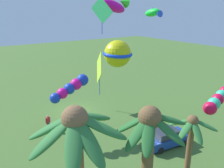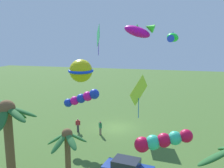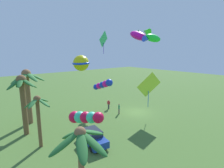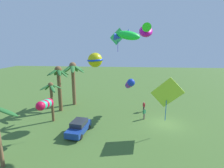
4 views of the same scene
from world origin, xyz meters
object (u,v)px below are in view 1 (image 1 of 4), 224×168
palm_tree_0 (77,147)px  kite_fish_0 (153,13)px  kite_tube_1 (217,100)px  kite_diamond_6 (99,68)px  kite_fish_4 (114,5)px  kite_tube_2 (71,88)px  spectator_1 (76,116)px  kite_diamond_5 (102,11)px  palm_tree_3 (190,138)px  palm_tree_2 (148,145)px  kite_ball_3 (118,54)px  parked_car_0 (166,137)px  spectator_0 (48,123)px

palm_tree_0 → kite_fish_0: 16.49m
kite_tube_1 → kite_diamond_6: size_ratio=0.71×
kite_fish_0 → kite_fish_4: (3.29, -1.89, 0.67)m
kite_tube_2 → kite_diamond_6: 6.62m
spectator_1 → kite_diamond_6: bearing=-154.4°
kite_tube_2 → kite_diamond_6: size_ratio=0.74×
palm_tree_0 → kite_diamond_5: size_ratio=2.57×
palm_tree_3 → kite_diamond_6: size_ratio=1.06×
kite_fish_4 → kite_diamond_5: (3.26, 3.02, -0.48)m
palm_tree_2 → kite_ball_3: (-2.54, -6.10, 3.14)m
palm_tree_2 → kite_fish_4: bearing=-117.9°
palm_tree_2 → kite_tube_2: (-0.88, -10.65, -0.31)m
spectator_1 → kite_diamond_5: size_ratio=0.56×
palm_tree_0 → palm_tree_3: bearing=173.2°
palm_tree_3 → parked_car_0: (-2.97, -4.37, -3.13)m
parked_car_0 → spectator_0: 11.04m
palm_tree_2 → kite_ball_3: kite_ball_3 is taller
palm_tree_3 → kite_fish_4: bearing=-102.6°
parked_car_0 → kite_tube_1: kite_tube_1 is taller
kite_fish_0 → kite_fish_4: size_ratio=0.73×
spectator_1 → kite_diamond_6: 6.05m
kite_ball_3 → kite_fish_4: bearing=-122.7°
kite_tube_2 → kite_diamond_5: (-2.25, 1.58, 6.32)m
palm_tree_2 → kite_ball_3: size_ratio=2.80×
kite_ball_3 → kite_diamond_6: 9.85m
palm_tree_2 → kite_tube_1: 9.66m
kite_tube_2 → parked_car_0: bearing=135.1°
palm_tree_3 → kite_fish_0: (-5.89, -9.77, 6.96)m
palm_tree_0 → kite_tube_2: 10.23m
kite_fish_0 → palm_tree_0: bearing=35.1°
palm_tree_0 → parked_car_0: (-9.82, -3.56, -4.66)m
kite_fish_0 → kite_diamond_5: (6.55, 1.12, 0.19)m
palm_tree_3 → kite_ball_3: kite_ball_3 is taller
palm_tree_3 → parked_car_0: size_ratio=1.31×
kite_ball_3 → kite_diamond_5: size_ratio=0.88×
kite_fish_0 → kite_tube_2: bearing=-3.0°
kite_tube_1 → kite_tube_2: size_ratio=0.97×
kite_diamond_6 → kite_tube_1: bearing=104.6°
palm_tree_0 → spectator_0: size_ratio=4.61×
parked_car_0 → spectator_0: spectator_0 is taller
palm_tree_3 → spectator_1: bearing=-82.2°
spectator_1 → kite_diamond_5: kite_diamond_5 is taller
palm_tree_2 → spectator_0: palm_tree_2 is taller
parked_car_0 → kite_tube_1: size_ratio=1.14×
spectator_0 → kite_fish_0: bearing=165.2°
palm_tree_3 → kite_diamond_6: (-2.35, -14.25, 1.02)m
palm_tree_2 → kite_tube_1: palm_tree_2 is taller
spectator_1 → kite_diamond_6: size_ratio=0.31×
palm_tree_0 → kite_ball_3: kite_ball_3 is taller
spectator_1 → kite_tube_2: (1.23, 2.10, 3.90)m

